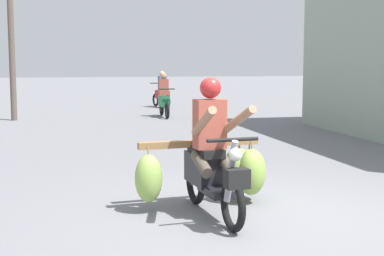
{
  "coord_description": "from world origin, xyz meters",
  "views": [
    {
      "loc": [
        -2.23,
        -5.77,
        1.75
      ],
      "look_at": [
        -0.58,
        1.19,
        0.9
      ],
      "focal_mm": 52.23,
      "sensor_mm": 36.0,
      "label": 1
    }
  ],
  "objects_px": {
    "motorbike_distant_ahead_left": "(162,93)",
    "motorbike_main_loaded": "(222,166)",
    "utility_pole": "(11,34)",
    "motorbike_distant_ahead_right": "(164,99)"
  },
  "relations": [
    {
      "from": "motorbike_distant_ahead_right",
      "to": "motorbike_main_loaded",
      "type": "bearing_deg",
      "value": -97.01
    },
    {
      "from": "motorbike_main_loaded",
      "to": "utility_pole",
      "type": "bearing_deg",
      "value": 105.98
    },
    {
      "from": "motorbike_distant_ahead_right",
      "to": "utility_pole",
      "type": "xyz_separation_m",
      "value": [
        -4.58,
        0.02,
        2.0
      ]
    },
    {
      "from": "motorbike_main_loaded",
      "to": "motorbike_distant_ahead_right",
      "type": "distance_m",
      "value": 11.26
    },
    {
      "from": "motorbike_distant_ahead_left",
      "to": "motorbike_main_loaded",
      "type": "bearing_deg",
      "value": -97.61
    },
    {
      "from": "utility_pole",
      "to": "motorbike_main_loaded",
      "type": "bearing_deg",
      "value": -74.02
    },
    {
      "from": "motorbike_distant_ahead_left",
      "to": "utility_pole",
      "type": "bearing_deg",
      "value": -144.55
    },
    {
      "from": "motorbike_main_loaded",
      "to": "motorbike_distant_ahead_right",
      "type": "bearing_deg",
      "value": 82.99
    },
    {
      "from": "motorbike_distant_ahead_left",
      "to": "utility_pole",
      "type": "height_order",
      "value": "utility_pole"
    },
    {
      "from": "utility_pole",
      "to": "motorbike_distant_ahead_left",
      "type": "bearing_deg",
      "value": 35.45
    }
  ]
}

